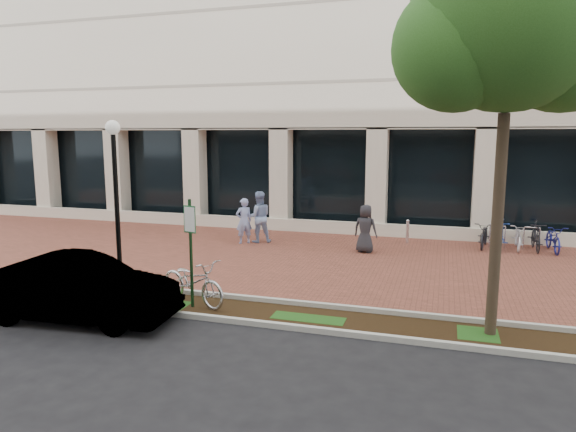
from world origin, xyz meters
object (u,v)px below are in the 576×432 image
(street_tree, at_px, (513,24))
(locked_bicycle, at_px, (193,281))
(pedestrian_mid, at_px, (259,217))
(bike_rack_cluster, at_px, (519,236))
(parking_sign, at_px, (190,240))
(pedestrian_right, at_px, (365,229))
(lamppost, at_px, (116,196))
(pedestrian_left, at_px, (244,221))
(sedan_near_curb, at_px, (79,289))
(bollard, at_px, (407,231))

(street_tree, xyz_separation_m, locked_bicycle, (-6.61, -0.09, -5.39))
(pedestrian_mid, relative_size, bike_rack_cluster, 0.64)
(parking_sign, distance_m, pedestrian_right, 7.45)
(parking_sign, distance_m, lamppost, 2.68)
(pedestrian_left, distance_m, bike_rack_cluster, 9.67)
(sedan_near_curb, bearing_deg, pedestrian_right, -35.00)
(pedestrian_mid, bearing_deg, locked_bicycle, 69.82)
(lamppost, distance_m, locked_bicycle, 3.04)
(pedestrian_left, bearing_deg, sedan_near_curb, 46.59)
(parking_sign, height_order, pedestrian_left, parking_sign)
(parking_sign, height_order, pedestrian_right, parking_sign)
(lamppost, xyz_separation_m, pedestrian_left, (0.93, 6.19, -1.59))
(pedestrian_right, bearing_deg, locked_bicycle, 74.95)
(bollard, relative_size, sedan_near_curb, 0.21)
(parking_sign, distance_m, street_tree, 7.84)
(sedan_near_curb, bearing_deg, street_tree, -82.47)
(lamppost, distance_m, sedan_near_curb, 2.84)
(parking_sign, bearing_deg, pedestrian_mid, 112.79)
(bollard, distance_m, bike_rack_cluster, 3.76)
(pedestrian_mid, distance_m, sedan_near_curb, 8.80)
(pedestrian_left, height_order, pedestrian_right, pedestrian_left)
(street_tree, distance_m, pedestrian_left, 11.58)
(street_tree, bearing_deg, bike_rack_cluster, 80.17)
(pedestrian_mid, distance_m, pedestrian_right, 4.06)
(pedestrian_left, height_order, bollard, pedestrian_left)
(pedestrian_left, bearing_deg, locked_bicycle, 61.32)
(pedestrian_left, bearing_deg, parking_sign, 61.68)
(pedestrian_right, distance_m, sedan_near_curb, 9.57)
(locked_bicycle, xyz_separation_m, bike_rack_cluster, (8.08, 8.54, -0.07))
(bike_rack_cluster, bearing_deg, pedestrian_left, -166.04)
(lamppost, height_order, pedestrian_right, lamppost)
(street_tree, xyz_separation_m, bike_rack_cluster, (1.46, 8.45, -5.46))
(pedestrian_right, bearing_deg, sedan_near_curb, 69.29)
(locked_bicycle, height_order, bollard, locked_bicycle)
(sedan_near_curb, bearing_deg, pedestrian_left, -7.18)
(locked_bicycle, xyz_separation_m, bollard, (4.32, 8.45, -0.09))
(street_tree, bearing_deg, parking_sign, -177.13)
(parking_sign, xyz_separation_m, pedestrian_left, (-1.50, 6.94, -0.76))
(lamppost, height_order, bollard, lamppost)
(pedestrian_mid, bearing_deg, lamppost, 50.25)
(lamppost, xyz_separation_m, pedestrian_mid, (1.37, 6.57, -1.48))
(locked_bicycle, xyz_separation_m, pedestrian_right, (3.06, 6.55, 0.27))
(lamppost, distance_m, pedestrian_left, 6.46)
(lamppost, distance_m, pedestrian_right, 8.26)
(pedestrian_mid, xyz_separation_m, bollard, (5.29, 1.38, -0.49))
(locked_bicycle, xyz_separation_m, sedan_near_curb, (-1.83, -1.68, 0.15))
(lamppost, height_order, bike_rack_cluster, lamppost)
(parking_sign, relative_size, pedestrian_right, 1.54)
(pedestrian_mid, bearing_deg, bike_rack_cluster, 161.25)
(bike_rack_cluster, bearing_deg, pedestrian_mid, -167.84)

